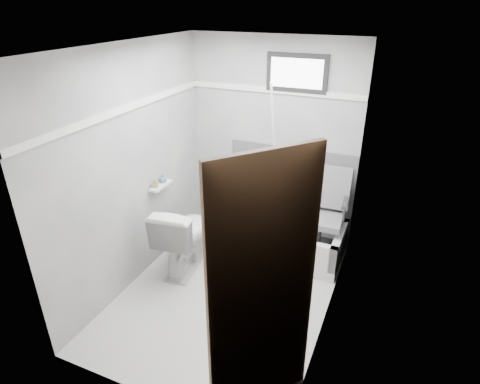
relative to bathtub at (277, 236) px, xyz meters
The scene contains 19 objects.
floor 0.98m from the bathtub, 103.89° to the right, with size 2.60×2.60×0.00m, color silver.
ceiling 2.39m from the bathtub, 103.89° to the right, with size 2.60×2.60×0.00m, color silver.
wall_back 1.08m from the bathtub, 121.87° to the left, with size 2.00×0.02×2.40m, color gray.
wall_front 2.45m from the bathtub, 95.89° to the right, with size 2.00×0.02×2.40m, color gray.
wall_left 1.83m from the bathtub, 142.91° to the right, with size 0.02×2.60×2.40m, color gray.
wall_right 1.56m from the bathtub, 50.38° to the right, with size 0.02×2.60×2.40m, color gray.
bathtub is the anchor object (origin of this frame).
office_chair 0.61m from the bathtub, ahead, with size 0.55×0.55×0.95m, color slate, non-canonical shape.
toilet 1.11m from the bathtub, 140.83° to the right, with size 0.45×0.81×0.79m, color silver.
door 2.46m from the bathtub, 71.25° to the right, with size 0.78×0.78×2.00m, color brown, non-canonical shape.
window 1.84m from the bathtub, 86.78° to the left, with size 0.66×0.04×0.40m, color black, non-canonical shape.
backerboard 0.69m from the bathtub, 86.82° to the left, with size 1.50×0.02×0.78m, color #4C4C4F.
trim_back 1.67m from the bathtub, 122.79° to the left, with size 2.00×0.02×0.06m, color white.
trim_left 2.22m from the bathtub, 142.61° to the right, with size 0.02×2.60×0.06m, color white.
pole 0.86m from the bathtub, 128.19° to the left, with size 0.02×0.02×1.95m, color white.
shelf 1.47m from the bathtub, 153.29° to the right, with size 0.10×0.32×0.03m, color silver.
soap_bottle_a 1.54m from the bathtub, 150.44° to the right, with size 0.05×0.05×0.12m, color olive.
soap_bottle_b 1.48m from the bathtub, 155.89° to the right, with size 0.08×0.08×0.10m, color slate.
faucet 0.65m from the bathtub, 141.67° to the left, with size 0.26×0.10×0.16m, color silver, non-canonical shape.
Camera 1 is at (1.40, -2.93, 2.74)m, focal length 30.00 mm.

